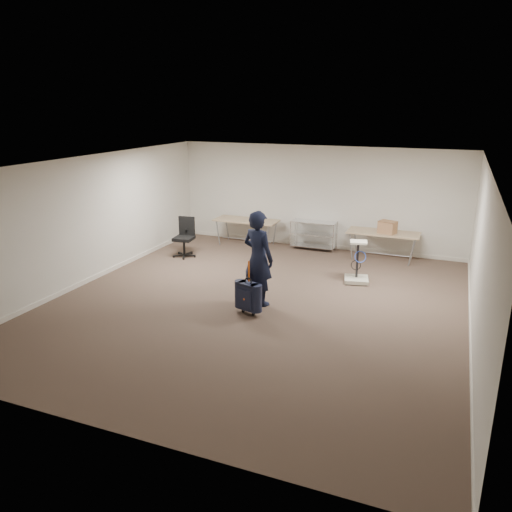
% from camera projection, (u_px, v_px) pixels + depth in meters
% --- Properties ---
extents(ground, '(9.00, 9.00, 0.00)m').
position_uv_depth(ground, '(257.00, 303.00, 10.09)').
color(ground, '#3F2E26').
rests_on(ground, ground).
extents(room_shell, '(8.00, 9.00, 9.00)m').
position_uv_depth(room_shell, '(279.00, 279.00, 11.30)').
color(room_shell, beige).
rests_on(room_shell, ground).
extents(folding_table_left, '(1.80, 0.75, 0.73)m').
position_uv_depth(folding_table_left, '(246.00, 221.00, 14.07)').
color(folding_table_left, '#9C8260').
rests_on(folding_table_left, ground).
extents(folding_table_right, '(1.80, 0.75, 0.73)m').
position_uv_depth(folding_table_right, '(383.00, 234.00, 12.72)').
color(folding_table_right, '#9C8260').
rests_on(folding_table_right, ground).
extents(wire_shelf, '(1.22, 0.47, 0.80)m').
position_uv_depth(wire_shelf, '(314.00, 234.00, 13.68)').
color(wire_shelf, silver).
rests_on(wire_shelf, ground).
extents(person, '(0.80, 0.65, 1.91)m').
position_uv_depth(person, '(258.00, 258.00, 9.81)').
color(person, black).
rests_on(person, ground).
extents(suitcase, '(0.43, 0.32, 1.06)m').
position_uv_depth(suitcase, '(248.00, 296.00, 9.47)').
color(suitcase, black).
rests_on(suitcase, ground).
extents(office_chair, '(0.62, 0.62, 1.03)m').
position_uv_depth(office_chair, '(185.00, 245.00, 13.12)').
color(office_chair, black).
rests_on(office_chair, ground).
extents(equipment_cart, '(0.62, 0.62, 0.96)m').
position_uv_depth(equipment_cart, '(357.00, 271.00, 11.21)').
color(equipment_cart, beige).
rests_on(equipment_cart, ground).
extents(cardboard_box, '(0.49, 0.42, 0.31)m').
position_uv_depth(cardboard_box, '(387.00, 227.00, 12.56)').
color(cardboard_box, '#956445').
rests_on(cardboard_box, folding_table_right).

